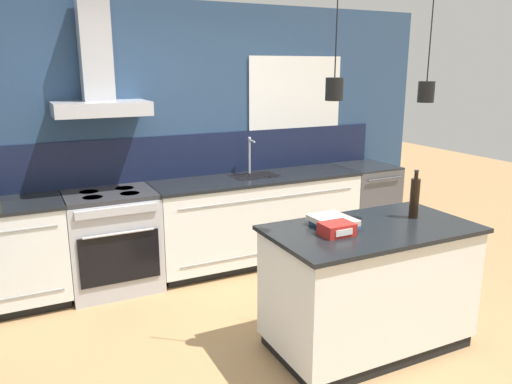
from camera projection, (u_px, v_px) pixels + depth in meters
The scene contains 9 objects.
ground_plane at pixel (283, 357), 3.52m from camera, with size 16.00×16.00×0.00m, color #A87F51.
wall_back at pixel (181, 133), 4.91m from camera, with size 5.60×2.28×2.60m.
counter_run_sink at pixel (257, 219), 5.15m from camera, with size 2.16×0.64×1.29m.
oven_range at pixel (113, 241), 4.52m from camera, with size 0.79×0.66×0.91m.
dishwasher at pixel (364, 204), 5.74m from camera, with size 0.59×0.65×0.91m.
kitchen_island at pixel (368, 287), 3.57m from camera, with size 1.46×0.80×0.91m.
bottle_on_island at pixel (415, 198), 3.64m from camera, with size 0.07×0.07×0.36m.
book_stack at pixel (334, 222), 3.45m from camera, with size 0.28×0.34×0.07m.
red_supply_box at pixel (337, 229), 3.29m from camera, with size 0.21×0.17×0.08m.
Camera 1 is at (-1.55, -2.72, 1.99)m, focal length 35.00 mm.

